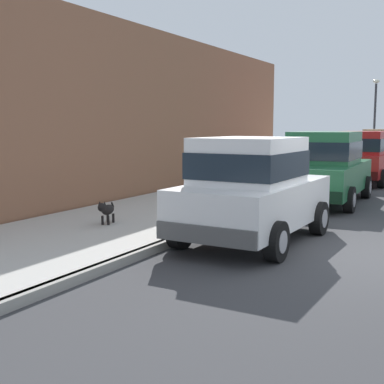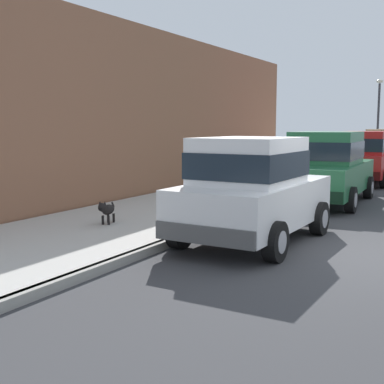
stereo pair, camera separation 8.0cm
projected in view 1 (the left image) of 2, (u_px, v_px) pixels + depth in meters
The scene contains 10 objects.
ground_plane at pixel (373, 254), 8.42m from camera, with size 80.00×80.00×0.00m, color #38383A.
curb at pixel (200, 231), 9.93m from camera, with size 0.16×64.00×0.14m, color gray.
sidewalk at pixel (125, 222), 10.79m from camera, with size 3.60×64.00×0.14m, color #B7B5AD.
car_white_hatchback at pixel (252, 188), 9.14m from camera, with size 2.01×3.83×1.88m.
car_green_sedan at pixel (325, 167), 13.85m from camera, with size 2.16×4.67×1.92m.
car_red_hatchback at pixel (363, 157), 18.42m from camera, with size 1.99×3.82×1.88m.
dog_black at pixel (107, 210), 10.18m from camera, with size 0.32×0.74×0.49m.
fire_hydrant at pixel (230, 194), 12.11m from camera, with size 0.34×0.24×0.72m.
street_lamp at pixel (375, 110), 28.05m from camera, with size 0.36×0.36×4.42m.
building_facade at pixel (148, 114), 15.05m from camera, with size 0.50×20.00×4.83m, color #8C5B42.
Camera 1 is at (1.35, -8.63, 2.09)m, focal length 48.21 mm.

